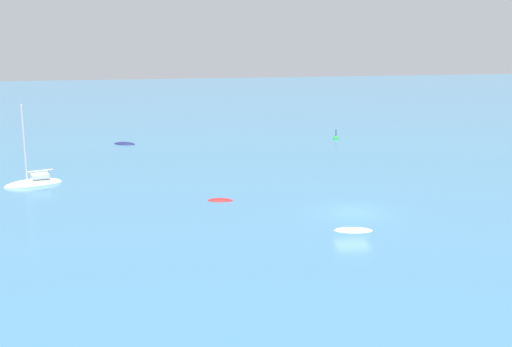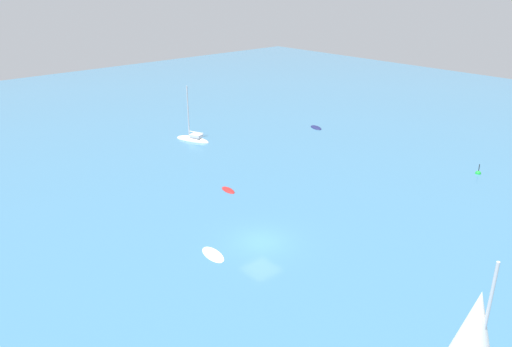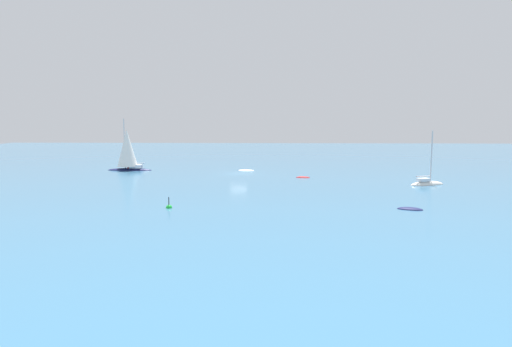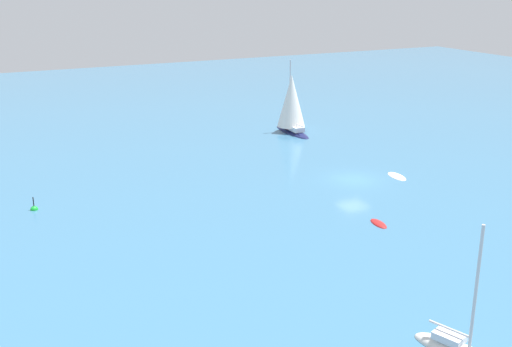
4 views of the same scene
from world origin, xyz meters
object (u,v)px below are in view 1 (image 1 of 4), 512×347
tender (220,201)px  channel_buoy (336,139)px  sloop_1 (34,183)px  rib (353,230)px  dinghy (125,144)px

tender → channel_buoy: bearing=65.4°
sloop_1 → channel_buoy: sloop_1 is taller
rib → dinghy: 34.85m
sloop_1 → dinghy: (15.62, -6.70, -0.13)m
sloop_1 → dinghy: bearing=-132.8°
channel_buoy → tender: bearing=147.6°
tender → channel_buoy: size_ratio=1.55×
dinghy → tender: bearing=129.8°
rib → dinghy: (30.47, 16.92, 0.00)m
tender → rib: bearing=-36.6°
sloop_1 → tender: (-6.54, -15.12, -0.13)m
channel_buoy → sloop_1: bearing=118.2°
rib → dinghy: size_ratio=1.09×
sloop_1 → tender: sloop_1 is taller
sloop_1 → dinghy: 17.00m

